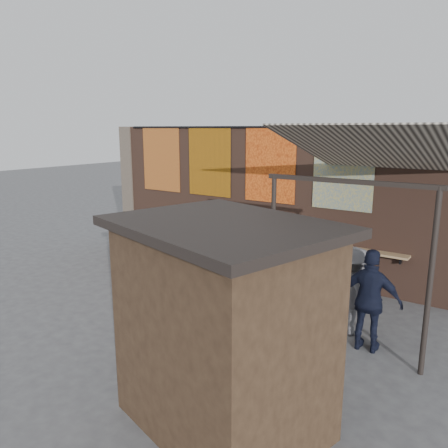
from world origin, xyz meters
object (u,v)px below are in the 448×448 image
(shelf_box, at_px, (301,236))
(scooter_stool_6, at_px, (270,267))
(scooter_stool_2, at_px, (203,252))
(scooter_stool_3, at_px, (218,256))
(scooter_stool_4, at_px, (235,259))
(scooter_stool_7, at_px, (289,269))
(scooter_stool_8, at_px, (310,273))
(shopper_navy, at_px, (370,301))
(scooter_stool_0, at_px, (174,247))
(diner_left, at_px, (182,238))
(scooter_stool_5, at_px, (251,262))
(shopper_tan, at_px, (280,263))
(scooter_stool_1, at_px, (188,250))
(market_stall, at_px, (223,331))
(shopper_grey, at_px, (354,291))

(shelf_box, distance_m, scooter_stool_6, 1.19)
(scooter_stool_2, bearing_deg, scooter_stool_3, -0.91)
(scooter_stool_4, xyz_separation_m, scooter_stool_7, (1.67, -0.00, 0.02))
(scooter_stool_4, xyz_separation_m, scooter_stool_8, (2.23, 0.02, 0.01))
(scooter_stool_2, bearing_deg, shopper_navy, -22.73)
(scooter_stool_0, height_order, diner_left, diner_left)
(scooter_stool_0, xyz_separation_m, scooter_stool_7, (3.95, -0.04, 0.03))
(diner_left, bearing_deg, shopper_navy, -39.60)
(scooter_stool_5, height_order, diner_left, diner_left)
(scooter_stool_3, xyz_separation_m, scooter_stool_6, (1.72, -0.05, 0.01))
(shopper_tan, bearing_deg, scooter_stool_2, 117.30)
(scooter_stool_0, bearing_deg, scooter_stool_3, -0.18)
(scooter_stool_2, height_order, scooter_stool_6, scooter_stool_2)
(shelf_box, bearing_deg, scooter_stool_1, -175.62)
(scooter_stool_3, relative_size, market_stall, 0.27)
(scooter_stool_0, relative_size, scooter_stool_4, 0.96)
(scooter_stool_4, bearing_deg, market_stall, -58.04)
(diner_left, bearing_deg, shopper_tan, -32.71)
(shopper_navy, bearing_deg, shopper_grey, -51.05)
(scooter_stool_2, relative_size, scooter_stool_4, 1.01)
(scooter_stool_5, distance_m, shopper_tan, 1.74)
(scooter_stool_4, bearing_deg, scooter_stool_2, 177.89)
(scooter_stool_1, xyz_separation_m, shopper_grey, (5.66, -1.82, 0.52))
(scooter_stool_0, relative_size, scooter_stool_6, 1.03)
(scooter_stool_1, distance_m, scooter_stool_2, 0.57)
(market_stall, bearing_deg, shelf_box, 120.36)
(scooter_stool_0, xyz_separation_m, scooter_stool_3, (1.68, -0.01, -0.02))
(scooter_stool_0, height_order, shopper_grey, shopper_grey)
(scooter_stool_6, height_order, shopper_tan, shopper_tan)
(scooter_stool_0, xyz_separation_m, shopper_navy, (6.67, -2.32, 0.57))
(scooter_stool_1, xyz_separation_m, scooter_stool_6, (2.84, -0.05, 0.01))
(scooter_stool_8, bearing_deg, shopper_navy, -46.87)
(scooter_stool_7, height_order, scooter_stool_8, scooter_stool_7)
(diner_left, bearing_deg, shelf_box, -12.33)
(scooter_stool_7, relative_size, scooter_stool_8, 1.01)
(scooter_stool_4, height_order, market_stall, market_stall)
(scooter_stool_8, xyz_separation_m, diner_left, (-3.94, -0.26, 0.38))
(scooter_stool_8, relative_size, shopper_grey, 0.48)
(market_stall, bearing_deg, scooter_stool_8, 117.17)
(scooter_stool_4, bearing_deg, scooter_stool_5, -2.59)
(scooter_stool_3, bearing_deg, shopper_grey, -21.87)
(shopper_navy, distance_m, shopper_tan, 2.79)
(shelf_box, bearing_deg, scooter_stool_8, -35.93)
(scooter_stool_4, distance_m, scooter_stool_5, 0.54)
(scooter_stool_8, height_order, diner_left, diner_left)
(scooter_stool_5, distance_m, market_stall, 6.20)
(scooter_stool_6, height_order, scooter_stool_8, scooter_stool_8)
(scooter_stool_6, xyz_separation_m, diner_left, (-2.82, -0.22, 0.42))
(scooter_stool_1, distance_m, market_stall, 7.56)
(scooter_stool_4, xyz_separation_m, scooter_stool_5, (0.54, -0.02, 0.01))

